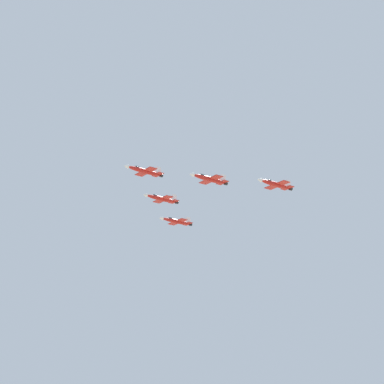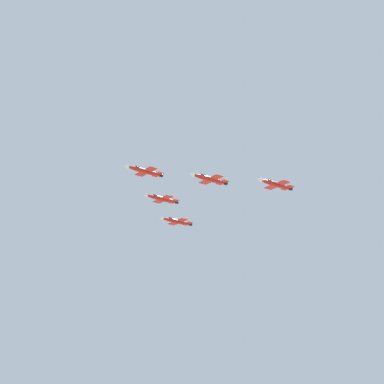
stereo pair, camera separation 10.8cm
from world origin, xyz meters
name	(u,v)px [view 1 (the left image)]	position (x,y,z in m)	size (l,w,h in m)	color
jet_lead	(144,171)	(19.97, 15.11, 154.03)	(14.93, 9.90, 3.32)	red
jet_left_wingman	(209,179)	(41.15, 8.51, 150.55)	(15.32, 10.12, 3.39)	red
jet_right_wingman	(161,199)	(29.89, 34.96, 151.48)	(14.77, 9.75, 3.26)	red
jet_left_outer	(275,184)	(62.34, 1.91, 148.07)	(14.94, 9.91, 3.33)	red
jet_right_outer	(176,221)	(39.82, 54.80, 149.50)	(14.99, 9.90, 3.32)	red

